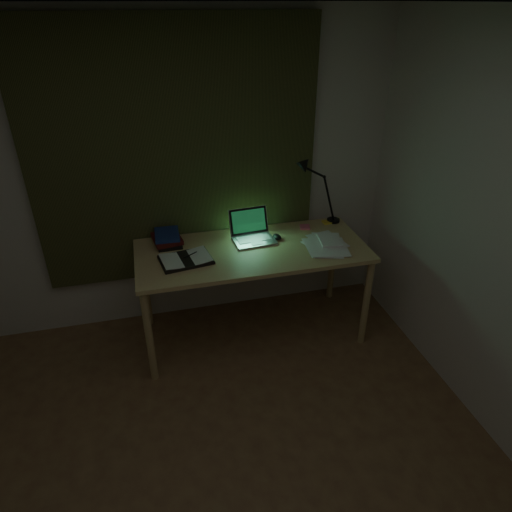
{
  "coord_description": "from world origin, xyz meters",
  "views": [
    {
      "loc": [
        -0.25,
        -1.5,
        2.51
      ],
      "look_at": [
        0.49,
        1.41,
        0.82
      ],
      "focal_mm": 32.0,
      "sensor_mm": 36.0,
      "label": 1
    }
  ],
  "objects_px": {
    "open_textbook": "(186,259)",
    "book_stack": "(168,238)",
    "laptop": "(254,228)",
    "loose_papers": "(322,240)",
    "desk_lamp": "(336,189)",
    "desk": "(252,293)"
  },
  "relations": [
    {
      "from": "open_textbook",
      "to": "laptop",
      "type": "bearing_deg",
      "value": 8.32
    },
    {
      "from": "open_textbook",
      "to": "book_stack",
      "type": "relative_size",
      "value": 1.49
    },
    {
      "from": "desk",
      "to": "laptop",
      "type": "height_order",
      "value": "laptop"
    },
    {
      "from": "open_textbook",
      "to": "loose_papers",
      "type": "height_order",
      "value": "open_textbook"
    },
    {
      "from": "desk_lamp",
      "to": "loose_papers",
      "type": "bearing_deg",
      "value": -116.8
    },
    {
      "from": "loose_papers",
      "to": "open_textbook",
      "type": "bearing_deg",
      "value": -177.77
    },
    {
      "from": "desk",
      "to": "laptop",
      "type": "bearing_deg",
      "value": 68.26
    },
    {
      "from": "open_textbook",
      "to": "book_stack",
      "type": "distance_m",
      "value": 0.33
    },
    {
      "from": "desk",
      "to": "open_textbook",
      "type": "bearing_deg",
      "value": -173.31
    },
    {
      "from": "book_stack",
      "to": "desk_lamp",
      "type": "bearing_deg",
      "value": 2.64
    },
    {
      "from": "book_stack",
      "to": "desk_lamp",
      "type": "height_order",
      "value": "desk_lamp"
    },
    {
      "from": "desk",
      "to": "desk_lamp",
      "type": "distance_m",
      "value": 1.12
    },
    {
      "from": "loose_papers",
      "to": "desk_lamp",
      "type": "xyz_separation_m",
      "value": [
        0.23,
        0.33,
        0.29
      ]
    },
    {
      "from": "desk",
      "to": "laptop",
      "type": "relative_size",
      "value": 4.92
    },
    {
      "from": "loose_papers",
      "to": "desk_lamp",
      "type": "distance_m",
      "value": 0.5
    },
    {
      "from": "loose_papers",
      "to": "desk_lamp",
      "type": "bearing_deg",
      "value": 55.0
    },
    {
      "from": "desk",
      "to": "desk_lamp",
      "type": "bearing_deg",
      "value": 21.25
    },
    {
      "from": "laptop",
      "to": "loose_papers",
      "type": "distance_m",
      "value": 0.55
    },
    {
      "from": "laptop",
      "to": "open_textbook",
      "type": "height_order",
      "value": "laptop"
    },
    {
      "from": "book_stack",
      "to": "loose_papers",
      "type": "relative_size",
      "value": 0.65
    },
    {
      "from": "laptop",
      "to": "book_stack",
      "type": "relative_size",
      "value": 1.46
    },
    {
      "from": "desk",
      "to": "loose_papers",
      "type": "xyz_separation_m",
      "value": [
        0.57,
        -0.02,
        0.42
      ]
    }
  ]
}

